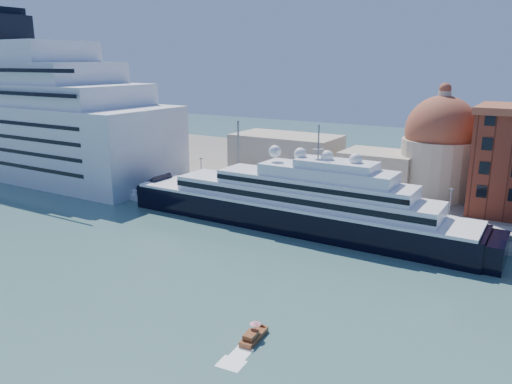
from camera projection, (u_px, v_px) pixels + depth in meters
The scene contains 9 objects.
ground at pixel (232, 263), 87.35m from camera, with size 400.00×400.00×0.00m, color #3C6964.
quay at pixel (314, 209), 115.16m from camera, with size 180.00×10.00×2.50m, color gray.
land at pixel (371, 176), 149.14m from camera, with size 260.00×72.00×2.00m, color slate.
quay_fence at pixel (305, 206), 110.97m from camera, with size 180.00×0.10×1.20m, color slate.
superyacht at pixel (281, 205), 106.58m from camera, with size 86.87×12.04×25.96m.
service_barge at pixel (130, 194), 129.60m from camera, with size 12.10×4.27×2.70m.
water_taxi at pixel (253, 336), 63.14m from camera, with size 2.11×5.22×2.42m.
church at pixel (376, 154), 129.13m from camera, with size 66.00×18.00×25.50m.
lamp_posts at pixel (263, 168), 117.89m from camera, with size 120.80×2.40×18.00m.
Camera 1 is at (45.81, -67.32, 34.25)m, focal length 35.00 mm.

